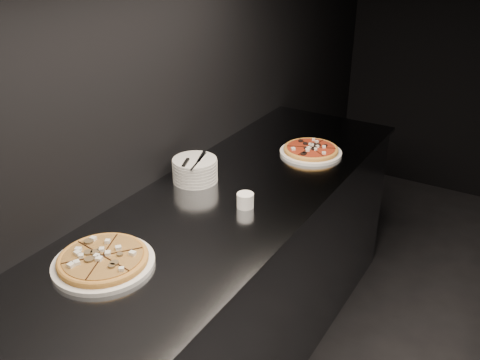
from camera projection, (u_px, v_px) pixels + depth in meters
The scene contains 7 objects.
wall_left at pixel (152, 77), 2.25m from camera, with size 0.02×5.00×2.80m, color black.
counter at pixel (228, 285), 2.50m from camera, with size 0.74×2.44×0.92m.
pizza_mushroom at pixel (103, 260), 1.85m from camera, with size 0.36×0.36×0.04m.
pizza_tomato at pixel (311, 150), 2.71m from camera, with size 0.37×0.37×0.04m.
plate_stack at pixel (195, 170), 2.43m from camera, with size 0.20×0.20×0.11m.
cutlery at pixel (194, 160), 2.39m from camera, with size 0.07×0.22×0.01m.
ramekin at pixel (245, 200), 2.21m from camera, with size 0.07×0.07×0.06m.
Camera 1 is at (-1.04, -1.70, 2.01)m, focal length 40.00 mm.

